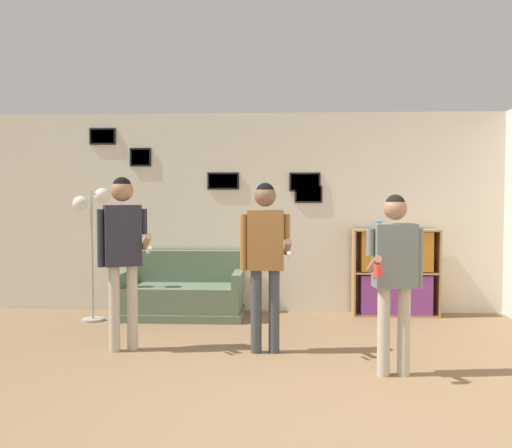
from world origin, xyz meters
TOP-DOWN VIEW (x-y plane):
  - ground_plane at (0.00, 0.00)m, footprint 20.00×20.00m
  - wall_back at (-0.01, 3.87)m, footprint 8.33×0.08m
  - couch at (-1.31, 3.45)m, footprint 1.62×0.80m
  - bookshelf at (1.50, 3.65)m, footprint 1.12×0.30m
  - floor_lamp at (-2.38, 3.14)m, footprint 0.47×0.28m
  - person_player_foreground_left at (-1.60, 1.78)m, footprint 0.59×0.41m
  - person_player_foreground_center at (-0.16, 1.77)m, footprint 0.51×0.45m
  - person_watcher_holding_cup at (0.99, 1.09)m, footprint 0.50×0.44m
  - drinking_cup at (1.28, 3.65)m, footprint 0.09×0.09m

SIDE VIEW (x-z plane):
  - ground_plane at x=0.00m, z-range 0.00..0.00m
  - couch at x=-1.31m, z-range -0.14..0.70m
  - bookshelf at x=1.50m, z-range 0.00..1.14m
  - person_watcher_holding_cup at x=0.99m, z-range 0.17..1.76m
  - person_player_foreground_center at x=-0.16m, z-range 0.20..1.91m
  - person_player_foreground_left at x=-1.60m, z-range 0.21..1.98m
  - drinking_cup at x=1.28m, z-range 1.14..1.25m
  - floor_lamp at x=-2.38m, z-range 0.44..2.12m
  - wall_back at x=-0.01m, z-range 0.00..2.70m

